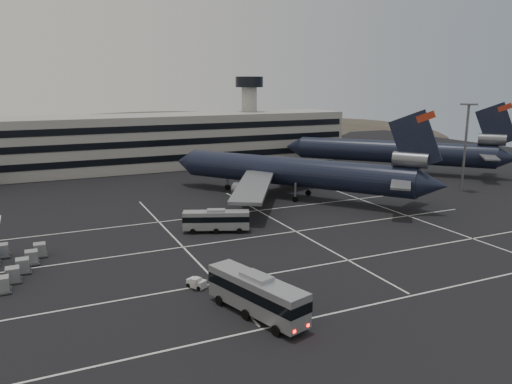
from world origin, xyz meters
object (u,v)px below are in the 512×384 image
bus_near (257,293)px  uld_cluster (2,266)px  trijet_main (295,172)px  bus_far (216,220)px

bus_near → uld_cluster: 32.71m
trijet_main → uld_cluster: size_ratio=3.25×
trijet_main → uld_cluster: 55.62m
uld_cluster → bus_near: bearing=-44.4°
bus_near → uld_cluster: (-23.35, 22.86, -1.48)m
bus_near → bus_far: bearing=61.0°
bus_near → uld_cluster: size_ratio=0.82×
bus_far → bus_near: bearing=-170.1°
trijet_main → bus_far: bearing=177.9°
bus_near → bus_far: (6.03, 28.11, -0.40)m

